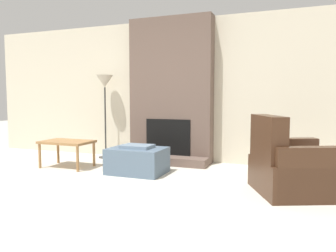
{
  "coord_description": "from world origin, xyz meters",
  "views": [
    {
      "loc": [
        2.09,
        -2.93,
        1.15
      ],
      "look_at": [
        0.0,
        2.53,
        0.66
      ],
      "focal_mm": 35.0,
      "sensor_mm": 36.0,
      "label": 1
    }
  ],
  "objects": [
    {
      "name": "wall_back",
      "position": [
        0.0,
        2.86,
        1.3
      ],
      "size": [
        8.24,
        0.06,
        2.6
      ],
      "primitive_type": "cube",
      "color": "beige",
      "rests_on": "ground_plane"
    },
    {
      "name": "floor_lamp_left",
      "position": [
        -1.32,
        2.56,
        1.37
      ],
      "size": [
        0.32,
        0.32,
        1.6
      ],
      "color": "#333333",
      "rests_on": "ground_plane"
    },
    {
      "name": "fireplace",
      "position": [
        0.0,
        2.66,
        1.22
      ],
      "size": [
        1.53,
        0.63,
        2.6
      ],
      "color": "brown",
      "rests_on": "ground_plane"
    },
    {
      "name": "side_table",
      "position": [
        -1.44,
        1.54,
        0.4
      ],
      "size": [
        0.83,
        0.53,
        0.45
      ],
      "color": "#9E7042",
      "rests_on": "ground_plane"
    },
    {
      "name": "armchair",
      "position": [
        2.08,
        1.26,
        0.29
      ],
      "size": [
        1.23,
        1.23,
        0.95
      ],
      "rotation": [
        0.0,
        0.0,
        1.98
      ],
      "color": "#422819",
      "rests_on": "ground_plane"
    },
    {
      "name": "ottoman",
      "position": [
        -0.14,
        1.56,
        0.21
      ],
      "size": [
        0.85,
        0.63,
        0.44
      ],
      "color": "slate",
      "rests_on": "ground_plane"
    },
    {
      "name": "ground_plane",
      "position": [
        0.0,
        0.0,
        0.0
      ],
      "size": [
        24.0,
        24.0,
        0.0
      ],
      "primitive_type": "plane",
      "color": "beige"
    }
  ]
}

